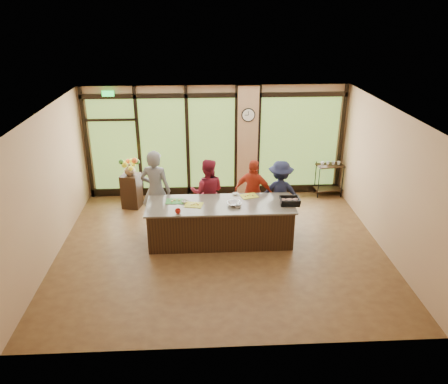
{
  "coord_description": "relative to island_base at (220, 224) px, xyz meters",
  "views": [
    {
      "loc": [
        -0.38,
        -8.26,
        4.92
      ],
      "look_at": [
        0.09,
        0.4,
        1.15
      ],
      "focal_mm": 35.0,
      "sensor_mm": 36.0,
      "label": 1
    }
  ],
  "objects": [
    {
      "name": "ceiling",
      "position": [
        0.0,
        -0.3,
        2.56
      ],
      "size": [
        7.0,
        7.0,
        0.0
      ],
      "primitive_type": "plane",
      "rotation": [
        3.14,
        0.0,
        0.0
      ],
      "color": "white",
      "rests_on": "back_wall"
    },
    {
      "name": "cook_right",
      "position": [
        1.45,
        0.8,
        0.35
      ],
      "size": [
        1.1,
        0.74,
        1.59
      ],
      "primitive_type": "imported",
      "rotation": [
        0.0,
        0.0,
        2.99
      ],
      "color": "#1C203E",
      "rests_on": "floor"
    },
    {
      "name": "countertop",
      "position": [
        0.0,
        0.0,
        0.46
      ],
      "size": [
        3.2,
        1.1,
        0.04
      ],
      "primitive_type": "cube",
      "color": "slate",
      "rests_on": "island_base"
    },
    {
      "name": "prep_bowl_far",
      "position": [
        0.37,
        0.49,
        0.5
      ],
      "size": [
        0.17,
        0.17,
        0.03
      ],
      "primitive_type": "imported",
      "rotation": [
        0.0,
        0.0,
        0.36
      ],
      "color": "silver",
      "rests_on": "countertop"
    },
    {
      "name": "flower_stand",
      "position": [
        -2.22,
        1.95,
        0.0
      ],
      "size": [
        0.54,
        0.54,
        0.89
      ],
      "primitive_type": "cube",
      "rotation": [
        0.0,
        0.0,
        -0.23
      ],
      "color": "black",
      "rests_on": "floor"
    },
    {
      "name": "cutting_board_center",
      "position": [
        -0.58,
        -0.03,
        0.49
      ],
      "size": [
        0.43,
        0.36,
        0.01
      ],
      "primitive_type": "cube",
      "rotation": [
        0.0,
        0.0,
        -0.2
      ],
      "color": "gold",
      "rests_on": "countertop"
    },
    {
      "name": "cutting_board_left",
      "position": [
        -0.99,
        0.18,
        0.49
      ],
      "size": [
        0.4,
        0.31,
        0.01
      ],
      "primitive_type": "cube",
      "rotation": [
        0.0,
        0.0,
        -0.04
      ],
      "color": "#2F802E",
      "rests_on": "countertop"
    },
    {
      "name": "prep_bowl_near",
      "position": [
        -0.77,
        0.11,
        0.5
      ],
      "size": [
        0.15,
        0.15,
        0.04
      ],
      "primitive_type": "imported",
      "rotation": [
        0.0,
        0.0,
        -0.05
      ],
      "color": "silver",
      "rests_on": "countertop"
    },
    {
      "name": "roasting_pan",
      "position": [
        1.5,
        -0.09,
        0.52
      ],
      "size": [
        0.44,
        0.35,
        0.07
      ],
      "primitive_type": "cube",
      "rotation": [
        0.0,
        0.0,
        -0.08
      ],
      "color": "black",
      "rests_on": "countertop"
    },
    {
      "name": "prep_bowl_mid",
      "position": [
        0.37,
        -0.2,
        0.5
      ],
      "size": [
        0.17,
        0.17,
        0.04
      ],
      "primitive_type": "imported",
      "rotation": [
        0.0,
        0.0,
        -0.24
      ],
      "color": "silver",
      "rests_on": "countertop"
    },
    {
      "name": "back_wall",
      "position": [
        0.0,
        2.7,
        1.06
      ],
      "size": [
        7.0,
        0.0,
        7.0
      ],
      "primitive_type": "plane",
      "rotation": [
        1.57,
        0.0,
        0.0
      ],
      "color": "tan",
      "rests_on": "floor"
    },
    {
      "name": "flower_vase",
      "position": [
        -2.22,
        1.95,
        0.6
      ],
      "size": [
        0.34,
        0.34,
        0.3
      ],
      "primitive_type": "imported",
      "rotation": [
        0.0,
        0.0,
        -0.23
      ],
      "color": "#7D6144",
      "rests_on": "flower_stand"
    },
    {
      "name": "wall_clock",
      "position": [
        0.85,
        2.57,
        1.81
      ],
      "size": [
        0.36,
        0.04,
        0.36
      ],
      "color": "black",
      "rests_on": "window_wall"
    },
    {
      "name": "island_base",
      "position": [
        0.0,
        0.0,
        0.0
      ],
      "size": [
        3.1,
        1.0,
        0.88
      ],
      "primitive_type": "cube",
      "color": "black",
      "rests_on": "floor"
    },
    {
      "name": "cook_midleft",
      "position": [
        -0.26,
        0.84,
        0.39
      ],
      "size": [
        0.86,
        0.7,
        1.65
      ],
      "primitive_type": "imported",
      "rotation": [
        0.0,
        0.0,
        3.04
      ],
      "color": "maroon",
      "rests_on": "floor"
    },
    {
      "name": "left_wall",
      "position": [
        -3.5,
        -0.3,
        1.06
      ],
      "size": [
        0.0,
        6.0,
        6.0
      ],
      "primitive_type": "plane",
      "rotation": [
        1.57,
        0.0,
        1.57
      ],
      "color": "tan",
      "rests_on": "floor"
    },
    {
      "name": "right_wall",
      "position": [
        3.5,
        -0.3,
        1.06
      ],
      "size": [
        0.0,
        6.0,
        6.0
      ],
      "primitive_type": "plane",
      "rotation": [
        1.57,
        0.0,
        -1.57
      ],
      "color": "tan",
      "rests_on": "floor"
    },
    {
      "name": "mixing_bowl",
      "position": [
        0.3,
        -0.09,
        0.52
      ],
      "size": [
        0.34,
        0.34,
        0.07
      ],
      "primitive_type": "imported",
      "rotation": [
        0.0,
        0.0,
        0.18
      ],
      "color": "silver",
      "rests_on": "countertop"
    },
    {
      "name": "window_wall",
      "position": [
        0.16,
        2.65,
        0.95
      ],
      "size": [
        6.9,
        0.12,
        3.0
      ],
      "color": "tan",
      "rests_on": "floor"
    },
    {
      "name": "cook_midright",
      "position": [
        0.83,
        0.84,
        0.36
      ],
      "size": [
        1.02,
        0.74,
        1.61
      ],
      "primitive_type": "imported",
      "rotation": [
        0.0,
        0.0,
        2.72
      ],
      "color": "#B2321B",
      "rests_on": "floor"
    },
    {
      "name": "bar_cart",
      "position": [
        3.1,
        2.42,
        0.15
      ],
      "size": [
        0.77,
        0.51,
        0.98
      ],
      "rotation": [
        0.0,
        0.0,
        0.14
      ],
      "color": "black",
      "rests_on": "floor"
    },
    {
      "name": "cutting_board_right",
      "position": [
        0.67,
        0.37,
        0.49
      ],
      "size": [
        0.43,
        0.37,
        0.01
      ],
      "primitive_type": "cube",
      "rotation": [
        0.0,
        0.0,
        0.29
      ],
      "color": "gold",
      "rests_on": "countertop"
    },
    {
      "name": "red_ramekin",
      "position": [
        -0.9,
        -0.42,
        0.53
      ],
      "size": [
        0.14,
        0.14,
        0.09
      ],
      "primitive_type": "imported",
      "rotation": [
        0.0,
        0.0,
        0.19
      ],
      "color": "#A01A10",
      "rests_on": "countertop"
    },
    {
      "name": "cook_left",
      "position": [
        -1.45,
        0.69,
        0.53
      ],
      "size": [
        0.79,
        0.62,
        1.93
      ],
      "primitive_type": "imported",
      "rotation": [
        0.0,
        0.0,
        2.9
      ],
      "color": "slate",
      "rests_on": "floor"
    },
    {
      "name": "floor",
      "position": [
        0.0,
        -0.3,
        -0.44
      ],
      "size": [
        7.0,
        7.0,
        0.0
      ],
      "primitive_type": "plane",
      "color": "#4F311C",
      "rests_on": "ground"
    }
  ]
}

